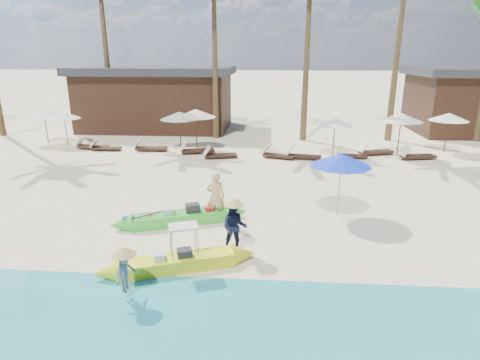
# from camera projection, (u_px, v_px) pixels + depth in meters

# --- Properties ---
(ground) EXTENTS (240.00, 240.00, 0.00)m
(ground) POSITION_uv_depth(u_px,v_px,m) (265.00, 235.00, 12.00)
(ground) COLOR beige
(ground) RESTS_ON ground
(wet_sand_strip) EXTENTS (240.00, 4.50, 0.01)m
(wet_sand_strip) POSITION_uv_depth(u_px,v_px,m) (261.00, 355.00, 7.24)
(wet_sand_strip) COLOR tan
(wet_sand_strip) RESTS_ON ground
(green_canoe) EXTENTS (4.70, 1.98, 0.62)m
(green_canoe) POSITION_uv_depth(u_px,v_px,m) (181.00, 217.00, 12.78)
(green_canoe) COLOR green
(green_canoe) RESTS_ON ground
(yellow_canoe) EXTENTS (4.36, 1.83, 1.18)m
(yellow_canoe) POSITION_uv_depth(u_px,v_px,m) (178.00, 262.00, 10.06)
(yellow_canoe) COLOR yellow
(yellow_canoe) RESTS_ON ground
(tourist) EXTENTS (0.61, 0.41, 1.63)m
(tourist) POSITION_uv_depth(u_px,v_px,m) (216.00, 197.00, 12.85)
(tourist) COLOR tan
(tourist) RESTS_ON ground
(vendor_green) EXTENTS (0.72, 0.57, 1.45)m
(vendor_green) POSITION_uv_depth(u_px,v_px,m) (235.00, 228.00, 10.78)
(vendor_green) COLOR #121633
(vendor_green) RESTS_ON ground
(vendor_yellow) EXTENTS (0.55, 0.70, 0.96)m
(vendor_yellow) POSITION_uv_depth(u_px,v_px,m) (125.00, 272.00, 8.74)
(vendor_yellow) COLOR gray
(vendor_yellow) RESTS_ON ground
(blue_umbrella) EXTENTS (1.98, 1.98, 2.13)m
(blue_umbrella) POSITION_uv_depth(u_px,v_px,m) (341.00, 160.00, 12.91)
(blue_umbrella) COLOR #99999E
(blue_umbrella) RESTS_ON ground
(resort_parasol_2) EXTENTS (1.87, 1.87, 1.93)m
(resort_parasol_2) POSITION_uv_depth(u_px,v_px,m) (44.00, 114.00, 23.83)
(resort_parasol_2) COLOR #382017
(resort_parasol_2) RESTS_ON ground
(resort_parasol_3) EXTENTS (1.87, 1.87, 1.92)m
(resort_parasol_3) POSITION_uv_depth(u_px,v_px,m) (64.00, 115.00, 23.40)
(resort_parasol_3) COLOR #382017
(resort_parasol_3) RESTS_ON ground
(lounger_3_left) EXTENTS (1.88, 0.76, 0.62)m
(lounger_3_left) POSITION_uv_depth(u_px,v_px,m) (91.00, 146.00, 22.69)
(lounger_3_left) COLOR #382017
(lounger_3_left) RESTS_ON ground
(lounger_3_right) EXTENTS (1.67, 0.53, 0.57)m
(lounger_3_right) POSITION_uv_depth(u_px,v_px,m) (105.00, 147.00, 22.38)
(lounger_3_right) COLOR #382017
(lounger_3_right) RESTS_ON ground
(resort_parasol_4) EXTENTS (2.12, 2.12, 2.19)m
(resort_parasol_4) POSITION_uv_depth(u_px,v_px,m) (179.00, 116.00, 21.74)
(resort_parasol_4) COLOR #382017
(resort_parasol_4) RESTS_ON ground
(lounger_4_left) EXTENTS (1.82, 0.58, 0.62)m
(lounger_4_left) POSITION_uv_depth(u_px,v_px,m) (149.00, 147.00, 22.27)
(lounger_4_left) COLOR #382017
(lounger_4_left) RESTS_ON ground
(lounger_4_right) EXTENTS (1.95, 1.06, 0.63)m
(lounger_4_right) POSITION_uv_depth(u_px,v_px,m) (195.00, 150.00, 21.71)
(lounger_4_right) COLOR #382017
(lounger_4_right) RESTS_ON ground
(resort_parasol_5) EXTENTS (2.23, 2.23, 2.30)m
(resort_parasol_5) POSITION_uv_depth(u_px,v_px,m) (196.00, 113.00, 21.91)
(resort_parasol_5) COLOR #382017
(resort_parasol_5) RESTS_ON ground
(lounger_5_left) EXTENTS (1.81, 0.94, 0.59)m
(lounger_5_left) POSITION_uv_depth(u_px,v_px,m) (218.00, 155.00, 20.73)
(lounger_5_left) COLOR #382017
(lounger_5_left) RESTS_ON ground
(resort_parasol_6) EXTENTS (1.98, 1.98, 2.04)m
(resort_parasol_6) POSITION_uv_depth(u_px,v_px,m) (335.00, 121.00, 20.67)
(resort_parasol_6) COLOR #382017
(resort_parasol_6) RESTS_ON ground
(lounger_6_left) EXTENTS (1.81, 1.08, 0.59)m
(lounger_6_left) POSITION_uv_depth(u_px,v_px,m) (277.00, 154.00, 20.75)
(lounger_6_left) COLOR #382017
(lounger_6_left) RESTS_ON ground
(lounger_6_right) EXTENTS (1.82, 0.84, 0.59)m
(lounger_6_right) POSITION_uv_depth(u_px,v_px,m) (302.00, 155.00, 20.58)
(lounger_6_right) COLOR #382017
(lounger_6_right) RESTS_ON ground
(resort_parasol_7) EXTENTS (2.22, 2.22, 2.28)m
(resort_parasol_7) POSITION_uv_depth(u_px,v_px,m) (401.00, 117.00, 20.61)
(resort_parasol_7) COLOR #382017
(resort_parasol_7) RESTS_ON ground
(lounger_7_left) EXTENTS (1.65, 0.66, 0.55)m
(lounger_7_left) POSITION_uv_depth(u_px,v_px,m) (350.00, 155.00, 20.76)
(lounger_7_left) COLOR #382017
(lounger_7_left) RESTS_ON ground
(lounger_7_right) EXTENTS (1.97, 1.07, 0.64)m
(lounger_7_right) POSITION_uv_depth(u_px,v_px,m) (373.00, 151.00, 21.41)
(lounger_7_right) COLOR #382017
(lounger_7_right) RESTS_ON ground
(resort_parasol_8) EXTENTS (2.08, 2.08, 2.15)m
(resort_parasol_8) POSITION_uv_depth(u_px,v_px,m) (449.00, 117.00, 21.53)
(resort_parasol_8) COLOR #382017
(resort_parasol_8) RESTS_ON ground
(lounger_8_left) EXTENTS (1.93, 0.94, 0.63)m
(lounger_8_left) POSITION_uv_depth(u_px,v_px,m) (416.00, 155.00, 20.51)
(lounger_8_left) COLOR #382017
(lounger_8_left) RESTS_ON ground
(pavilion_west) EXTENTS (10.80, 6.60, 4.30)m
(pavilion_west) POSITION_uv_depth(u_px,v_px,m) (157.00, 97.00, 28.54)
(pavilion_west) COLOR #382017
(pavilion_west) RESTS_ON ground
(pavilion_east) EXTENTS (8.80, 6.60, 4.30)m
(pavilion_east) POSITION_uv_depth(u_px,v_px,m) (478.00, 100.00, 26.97)
(pavilion_east) COLOR #382017
(pavilion_east) RESTS_ON ground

